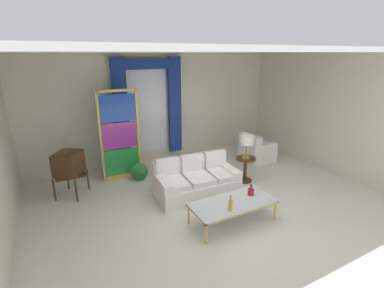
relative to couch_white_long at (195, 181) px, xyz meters
The scene contains 15 objects.
ground_plane 0.65m from the couch_white_long, 75.25° to the right, with size 16.00×16.00×0.00m, color silver.
wall_rear 2.78m from the couch_white_long, 86.65° to the left, with size 8.00×0.12×3.00m, color silver.
wall_right 3.99m from the couch_white_long, ahead, with size 0.12×7.00×3.00m, color silver.
ceiling_slab 2.73m from the couch_white_long, 58.90° to the left, with size 8.00×7.60×0.04m, color white.
curtained_window 2.75m from the couch_white_long, 94.28° to the left, with size 2.00×0.17×2.70m.
couch_white_long is the anchor object (origin of this frame).
coffee_table 1.28m from the couch_white_long, 86.27° to the right, with size 1.58×0.72×0.41m.
bottle_blue_decanter 1.51m from the couch_white_long, 94.86° to the right, with size 0.07×0.07×0.29m.
bottle_crystal_tall 1.34m from the couch_white_long, 65.92° to the right, with size 0.12×0.12×0.22m.
vintage_tv 2.74m from the couch_white_long, 153.29° to the left, with size 0.74×0.77×1.35m.
armchair_white 2.70m from the couch_white_long, 20.95° to the left, with size 0.84×0.84×0.80m.
stained_glass_divider 2.13m from the couch_white_long, 126.83° to the left, with size 0.95×0.05×2.20m.
peacock_figurine 1.46m from the couch_white_long, 126.02° to the left, with size 0.44×0.60×0.50m.
round_side_table 1.39m from the couch_white_long, ahead, with size 0.48×0.48×0.59m.
table_lamp_brass 1.56m from the couch_white_long, ahead, with size 0.32×0.32×0.57m.
Camera 1 is at (-2.84, -4.35, 3.00)m, focal length 26.18 mm.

